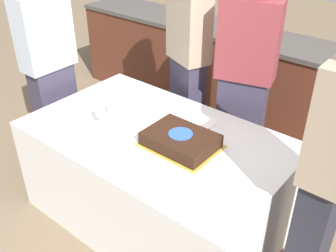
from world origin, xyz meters
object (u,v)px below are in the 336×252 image
(person_seated_left, at_px, (51,72))
(person_cutting_cake, at_px, (244,82))
(cake, at_px, (180,140))
(plate_stack, at_px, (123,108))
(wine_glass, at_px, (99,111))
(person_standing_back, at_px, (188,65))
(person_seated_right, at_px, (327,180))

(person_seated_left, bearing_deg, person_cutting_cake, -60.02)
(cake, height_order, plate_stack, cake)
(wine_glass, bearing_deg, person_seated_left, 167.71)
(plate_stack, bearing_deg, cake, -7.42)
(person_seated_left, relative_size, person_standing_back, 0.98)
(plate_stack, xyz_separation_m, person_seated_right, (1.43, -0.07, 0.15))
(wine_glass, relative_size, person_seated_right, 0.10)
(cake, xyz_separation_m, person_seated_right, (0.87, 0.01, 0.14))
(cake, relative_size, plate_stack, 2.04)
(cake, relative_size, person_seated_left, 0.28)
(person_seated_right, xyz_separation_m, person_standing_back, (-1.38, 0.74, -0.03))
(person_seated_right, bearing_deg, plate_stack, -92.72)
(wine_glass, xyz_separation_m, person_seated_left, (-0.72, 0.16, 0.02))
(wine_glass, xyz_separation_m, person_standing_back, (0.05, 0.90, 0.04))
(person_seated_left, xyz_separation_m, person_seated_right, (2.15, 0.00, 0.06))
(person_seated_left, relative_size, person_seated_right, 0.96)
(person_seated_right, height_order, person_standing_back, person_seated_right)
(plate_stack, distance_m, person_seated_left, 0.73)
(person_seated_left, bearing_deg, person_seated_right, -90.00)
(cake, xyz_separation_m, person_standing_back, (-0.51, 0.74, 0.11))
(plate_stack, xyz_separation_m, person_standing_back, (0.06, 0.67, 0.12))
(plate_stack, relative_size, person_seated_right, 0.13)
(person_cutting_cake, relative_size, person_standing_back, 1.00)
(person_seated_right, distance_m, person_standing_back, 1.56)
(plate_stack, height_order, person_standing_back, person_standing_back)
(person_standing_back, bearing_deg, person_cutting_cake, -157.90)
(wine_glass, xyz_separation_m, person_seated_right, (1.43, 0.16, 0.07))
(wine_glass, bearing_deg, cake, 15.28)
(wine_glass, distance_m, person_standing_back, 0.90)
(wine_glass, distance_m, person_cutting_cake, 1.06)
(cake, bearing_deg, person_seated_right, 0.34)
(cake, xyz_separation_m, plate_stack, (-0.56, 0.07, -0.01))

